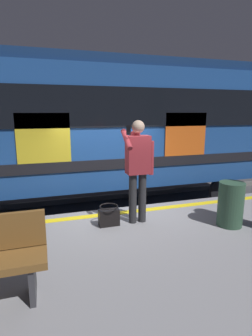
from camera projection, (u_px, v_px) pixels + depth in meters
ground_plane at (119, 245)px, 5.72m from camera, size 25.00×25.00×0.00m
platform at (154, 279)px, 3.88m from camera, size 16.11×3.75×0.86m
safety_line at (123, 212)px, 5.26m from camera, size 15.79×0.16×0.01m
track_rail_near at (103, 215)px, 7.21m from camera, size 20.94×0.08×0.16m
track_rail_far at (93, 199)px, 8.55m from camera, size 20.94×0.08×0.16m
train_carriage at (106, 123)px, 7.46m from camera, size 9.73×2.90×3.94m
passenger at (138, 163)px, 4.62m from camera, size 0.57×0.55×1.82m
handbag at (109, 216)px, 4.64m from camera, size 0.36×0.32×0.36m
trash_bin at (231, 204)px, 4.61m from camera, size 0.43×0.43×0.78m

